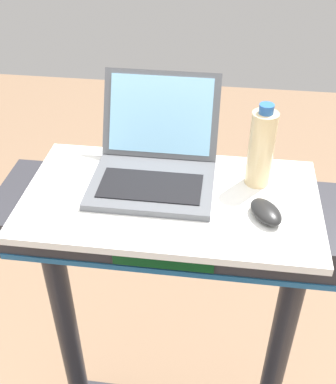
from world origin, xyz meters
TOP-DOWN VIEW (x-y plane):
  - desk_board at (0.00, 0.70)m, footprint 0.73×0.40m
  - laptop at (-0.05, 0.78)m, footprint 0.31×0.33m
  - computer_mouse at (0.23, 0.65)m, footprint 0.10×0.12m
  - water_bottle at (0.21, 0.79)m, footprint 0.06×0.06m

SIDE VIEW (x-z plane):
  - desk_board at x=0.00m, z-range 1.17..1.19m
  - computer_mouse at x=0.23m, z-range 1.19..1.23m
  - laptop at x=-0.05m, z-range 1.13..1.35m
  - water_bottle at x=0.21m, z-range 1.19..1.41m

